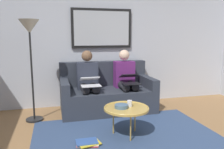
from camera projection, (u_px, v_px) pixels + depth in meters
wall_rear at (101, 41)px, 4.67m from camera, size 6.00×0.12×2.60m
area_rug at (127, 136)px, 3.22m from camera, size 2.60×1.80×0.01m
couch at (107, 93)px, 4.38m from camera, size 1.72×0.90×0.90m
framed_mirror at (102, 28)px, 4.54m from camera, size 1.21×0.05×0.77m
coffee_table at (126, 108)px, 3.20m from camera, size 0.64×0.64×0.42m
cup at (130, 103)px, 3.24m from camera, size 0.07×0.07×0.09m
bowl at (121, 106)px, 3.18m from camera, size 0.19×0.19×0.05m
person_left at (126, 78)px, 4.35m from camera, size 0.38×0.58×1.14m
laptop_black at (130, 79)px, 4.13m from camera, size 0.31×0.39×0.17m
person_right at (88, 80)px, 4.17m from camera, size 0.38×0.58×1.14m
laptop_white at (90, 82)px, 3.94m from camera, size 0.33×0.33×0.15m
magazine_stack at (88, 143)px, 2.98m from camera, size 0.33×0.28×0.04m
standing_lamp at (30, 38)px, 3.62m from camera, size 0.32×0.32×1.66m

